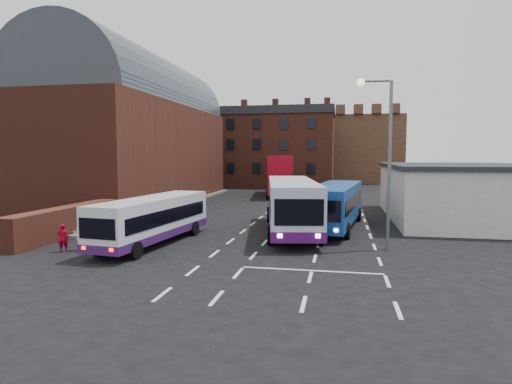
% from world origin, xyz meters
% --- Properties ---
extents(ground, '(180.00, 180.00, 0.00)m').
position_xyz_m(ground, '(0.00, 0.00, 0.00)').
color(ground, black).
extents(railway_station, '(12.00, 28.00, 16.00)m').
position_xyz_m(railway_station, '(-15.50, 21.00, 7.64)').
color(railway_station, '#602B1E').
rests_on(railway_station, ground).
extents(forecourt_wall, '(1.20, 10.00, 1.80)m').
position_xyz_m(forecourt_wall, '(-10.20, 2.00, 0.90)').
color(forecourt_wall, '#602B1E').
rests_on(forecourt_wall, ground).
extents(cream_building, '(10.40, 16.40, 4.25)m').
position_xyz_m(cream_building, '(15.00, 14.00, 2.16)').
color(cream_building, beige).
rests_on(cream_building, ground).
extents(brick_terrace, '(22.00, 10.00, 11.00)m').
position_xyz_m(brick_terrace, '(-6.00, 46.00, 5.50)').
color(brick_terrace, brown).
rests_on(brick_terrace, ground).
extents(castle_keep, '(22.00, 22.00, 12.00)m').
position_xyz_m(castle_keep, '(6.00, 66.00, 6.00)').
color(castle_keep, brown).
rests_on(castle_keep, ground).
extents(bus_white_outbound, '(3.18, 9.68, 2.59)m').
position_xyz_m(bus_white_outbound, '(-4.02, 0.86, 1.53)').
color(bus_white_outbound, silver).
rests_on(bus_white_outbound, ground).
extents(bus_white_inbound, '(4.83, 12.51, 3.33)m').
position_xyz_m(bus_white_inbound, '(3.11, 5.92, 1.97)').
color(bus_white_inbound, silver).
rests_on(bus_white_inbound, ground).
extents(bus_blue, '(3.87, 11.06, 2.95)m').
position_xyz_m(bus_blue, '(5.84, 7.94, 1.74)').
color(bus_blue, navy).
rests_on(bus_blue, ground).
extents(bus_red_double, '(4.44, 12.46, 4.88)m').
position_xyz_m(bus_red_double, '(-1.06, 30.53, 2.59)').
color(bus_red_double, '#B00517').
rests_on(bus_red_double, ground).
extents(street_lamp, '(1.80, 0.39, 8.83)m').
position_xyz_m(street_lamp, '(8.29, 1.85, 5.33)').
color(street_lamp, slate).
rests_on(street_lamp, ground).
extents(pedestrian_red, '(0.62, 0.53, 1.44)m').
position_xyz_m(pedestrian_red, '(-7.72, -1.85, 0.72)').
color(pedestrian_red, '#9E0018').
rests_on(pedestrian_red, ground).
extents(pedestrian_beige, '(1.06, 0.96, 1.78)m').
position_xyz_m(pedestrian_beige, '(-6.99, -1.33, 0.89)').
color(pedestrian_beige, beige).
rests_on(pedestrian_beige, ground).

